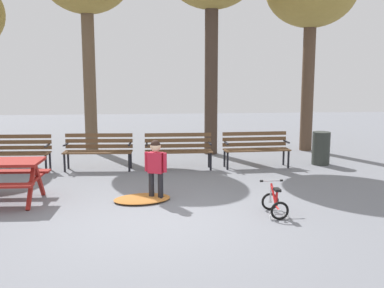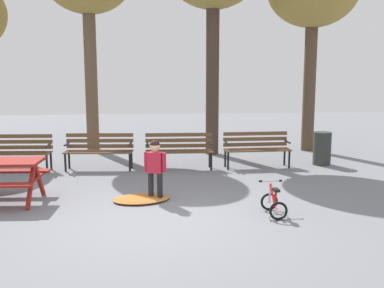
% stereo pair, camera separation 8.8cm
% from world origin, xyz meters
% --- Properties ---
extents(ground, '(36.00, 36.00, 0.00)m').
position_xyz_m(ground, '(0.00, 0.00, 0.00)').
color(ground, slate).
extents(park_bench_far_left, '(1.62, 0.53, 0.85)m').
position_xyz_m(park_bench_far_left, '(-3.19, 3.86, 0.51)').
color(park_bench_far_left, brown).
rests_on(park_bench_far_left, ground).
extents(park_bench_left, '(1.63, 0.56, 0.85)m').
position_xyz_m(park_bench_left, '(-1.29, 3.88, 0.51)').
color(park_bench_left, brown).
rests_on(park_bench_left, ground).
extents(park_bench_right, '(1.61, 0.48, 0.85)m').
position_xyz_m(park_bench_right, '(0.60, 3.77, 0.51)').
color(park_bench_right, brown).
rests_on(park_bench_right, ground).
extents(park_bench_far_right, '(1.62, 0.51, 0.85)m').
position_xyz_m(park_bench_far_right, '(2.50, 3.82, 0.51)').
color(park_bench_far_right, brown).
rests_on(park_bench_far_right, ground).
extents(child_standing, '(0.40, 0.25, 1.11)m').
position_xyz_m(child_standing, '(0.02, 1.13, 0.65)').
color(child_standing, black).
rests_on(child_standing, ground).
extents(kids_bicycle, '(0.39, 0.57, 0.54)m').
position_xyz_m(kids_bicycle, '(1.94, 0.06, 0.20)').
color(kids_bicycle, black).
rests_on(kids_bicycle, ground).
extents(leaf_pile, '(1.18, 0.95, 0.07)m').
position_xyz_m(leaf_pile, '(-0.23, 1.11, 0.04)').
color(leaf_pile, '#B26B2D').
rests_on(leaf_pile, ground).
extents(trash_bin, '(0.44, 0.44, 0.82)m').
position_xyz_m(trash_bin, '(4.20, 3.96, 0.41)').
color(trash_bin, '#2D332D').
rests_on(trash_bin, ground).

